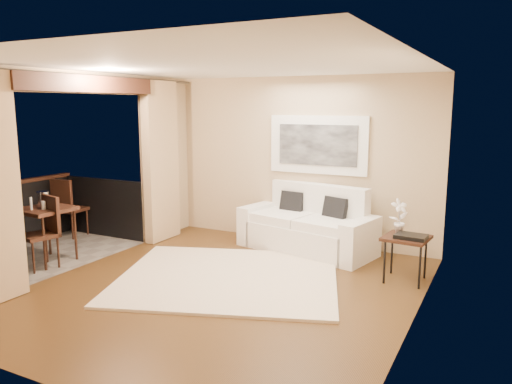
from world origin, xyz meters
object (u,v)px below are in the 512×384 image
Objects in this scene: orchid at (399,216)px; balcony_chair_near at (46,226)px; bistro_table at (45,213)px; balcony_chair_far at (66,204)px; ice_bucket at (43,198)px; sofa at (309,227)px; side_table at (406,241)px.

balcony_chair_near is at bearing -157.60° from orchid.
orchid is 4.93m from bistro_table.
orchid reaches higher than balcony_chair_far.
sofa is at bearing 33.53° from ice_bucket.
balcony_chair_far reaches higher than balcony_chair_near.
sofa is at bearing 54.14° from balcony_chair_near.
orchid is 5.48m from balcony_chair_far.
bistro_table is at bearing -159.75° from orchid.
bistro_table is at bearing 154.04° from balcony_chair_near.
balcony_chair_far is at bearing -175.56° from side_table.
orchid is at bearing -177.34° from balcony_chair_far.
side_table is 0.60× the size of balcony_chair_near.
sofa reaches higher than balcony_chair_near.
bistro_table reaches higher than side_table.
sofa is 3.86m from balcony_chair_near.
orchid reaches higher than ice_bucket.
balcony_chair_near reaches higher than side_table.
balcony_chair_near is (0.16, -0.13, -0.14)m from bistro_table.
orchid is 2.25× the size of ice_bucket.
orchid is (-0.13, 0.16, 0.28)m from side_table.
balcony_chair_far is at bearing 142.61° from balcony_chair_near.
orchid is 5.05m from ice_bucket.
orchid is at bearing 130.36° from side_table.
balcony_chair_near is 5.00× the size of ice_bucket.
orchid is at bearing 37.07° from balcony_chair_near.
sofa is 1.67m from orchid.
sofa reaches higher than bistro_table.
side_table is 1.32× the size of orchid.
balcony_chair_far is 5.08× the size of ice_bucket.
orchid is 4.83m from balcony_chair_near.
ice_bucket is (-3.30, -2.19, 0.54)m from sofa.
balcony_chair_far is at bearing 123.12° from ice_bucket.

